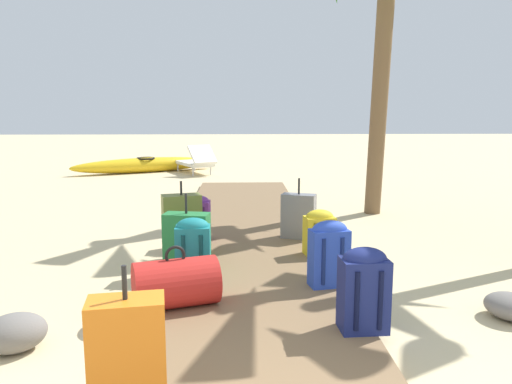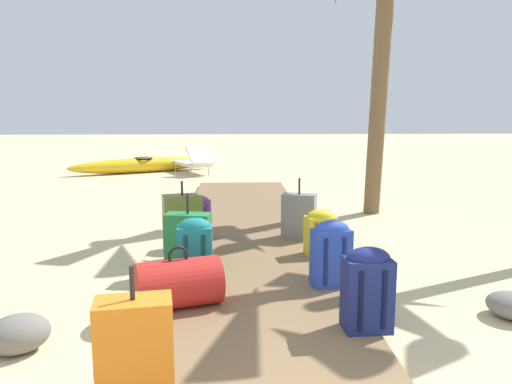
{
  "view_description": "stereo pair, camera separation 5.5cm",
  "coord_description": "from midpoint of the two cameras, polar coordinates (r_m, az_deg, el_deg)",
  "views": [
    {
      "loc": [
        -0.09,
        -1.38,
        1.61
      ],
      "look_at": [
        0.14,
        5.1,
        0.55
      ],
      "focal_mm": 34.77,
      "sensor_mm": 36.0,
      "label": 1
    },
    {
      "loc": [
        -0.14,
        -1.38,
        1.61
      ],
      "look_at": [
        0.14,
        5.1,
        0.55
      ],
      "focal_mm": 34.77,
      "sensor_mm": 36.0,
      "label": 2
    }
  ],
  "objects": [
    {
      "name": "suitcase_green",
      "position": [
        4.93,
        -7.64,
        -5.57
      ],
      "size": [
        0.47,
        0.28,
        0.74
      ],
      "color": "#237538",
      "rests_on": "boardwalk"
    },
    {
      "name": "backpack_teal",
      "position": [
        4.45,
        -6.9,
        -6.59
      ],
      "size": [
        0.31,
        0.24,
        0.6
      ],
      "color": "#197A7F",
      "rests_on": "boardwalk"
    },
    {
      "name": "backpack_navy",
      "position": [
        3.61,
        12.73,
        -10.62
      ],
      "size": [
        0.34,
        0.27,
        0.6
      ],
      "color": "navy",
      "rests_on": "boardwalk"
    },
    {
      "name": "suitcase_grey",
      "position": [
        6.04,
        5.17,
        -2.77
      ],
      "size": [
        0.44,
        0.32,
        0.74
      ],
      "color": "slate",
      "rests_on": "boardwalk"
    },
    {
      "name": "suitcase_olive",
      "position": [
        5.45,
        -8.23,
        -3.63
      ],
      "size": [
        0.46,
        0.32,
        0.79
      ],
      "color": "olive",
      "rests_on": "boardwalk"
    },
    {
      "name": "backpack_blue",
      "position": [
        4.43,
        8.76,
        -6.81
      ],
      "size": [
        0.37,
        0.25,
        0.59
      ],
      "color": "#2847B7",
      "rests_on": "boardwalk"
    },
    {
      "name": "boardwalk",
      "position": [
        6.22,
        -0.91,
        -5.34
      ],
      "size": [
        1.74,
        9.28,
        0.08
      ],
      "primitive_type": "cube",
      "color": "brown",
      "rests_on": "ground"
    },
    {
      "name": "suitcase_orange",
      "position": [
        2.55,
        -13.87,
        -18.89
      ],
      "size": [
        0.38,
        0.26,
        0.83
      ],
      "color": "orange",
      "rests_on": "boardwalk"
    },
    {
      "name": "duffel_bag_red",
      "position": [
        4.01,
        -8.8,
        -10.29
      ],
      "size": [
        0.74,
        0.57,
        0.5
      ],
      "color": "red",
      "rests_on": "boardwalk"
    },
    {
      "name": "kayak",
      "position": [
        13.5,
        -12.45,
        3.07
      ],
      "size": [
        3.7,
        2.16,
        0.4
      ],
      "color": "gold",
      "rests_on": "ground"
    },
    {
      "name": "ground_plane",
      "position": [
        5.34,
        -0.71,
        -8.27
      ],
      "size": [
        60.0,
        60.0,
        0.0
      ],
      "primitive_type": "plane",
      "color": "#CCB789"
    },
    {
      "name": "lounge_chair",
      "position": [
        12.95,
        -6.82,
        3.54
      ],
      "size": [
        1.23,
        1.67,
        0.76
      ],
      "color": "white",
      "rests_on": "ground"
    },
    {
      "name": "rock_right_far",
      "position": [
        4.46,
        27.56,
        -11.57
      ],
      "size": [
        0.52,
        0.53,
        0.2
      ],
      "primitive_type": "ellipsoid",
      "rotation": [
        0.0,
        0.0,
        0.53
      ],
      "color": "slate",
      "rests_on": "ground"
    },
    {
      "name": "backpack_yellow",
      "position": [
        5.38,
        7.59,
        -4.46
      ],
      "size": [
        0.34,
        0.26,
        0.49
      ],
      "color": "gold",
      "rests_on": "boardwalk"
    },
    {
      "name": "rock_left_mid",
      "position": [
        3.82,
        -25.63,
        -14.41
      ],
      "size": [
        0.52,
        0.48,
        0.27
      ],
      "primitive_type": "ellipsoid",
      "rotation": [
        0.0,
        0.0,
        0.52
      ],
      "color": "slate",
      "rests_on": "ground"
    },
    {
      "name": "backpack_purple",
      "position": [
        5.94,
        -6.38,
        -2.88
      ],
      "size": [
        0.28,
        0.26,
        0.54
      ],
      "color": "#6B2D84",
      "rests_on": "boardwalk"
    }
  ]
}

